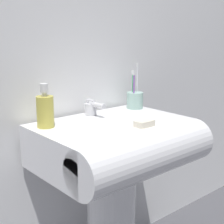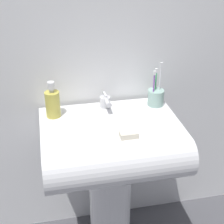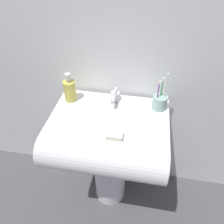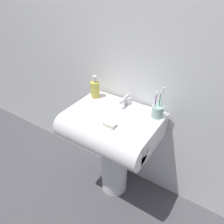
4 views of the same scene
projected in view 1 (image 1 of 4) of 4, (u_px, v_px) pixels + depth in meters
name	position (u px, v px, depth m)	size (l,w,h in m)	color
wall_back	(75.00, 16.00, 1.49)	(5.00, 0.05, 2.40)	white
sink_basin	(121.00, 146.00, 1.39)	(0.62, 0.49, 0.17)	white
faucet	(92.00, 108.00, 1.51)	(0.05, 0.12, 0.07)	silver
toothbrush_cup	(135.00, 99.00, 1.65)	(0.08, 0.08, 0.22)	#99BFB2
soap_bottle	(45.00, 110.00, 1.32)	(0.07, 0.07, 0.17)	gold
bar_soap	(144.00, 124.00, 1.34)	(0.07, 0.05, 0.02)	silver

